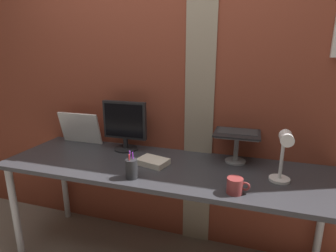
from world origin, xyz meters
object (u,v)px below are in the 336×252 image
Objects in this scene: monitor at (125,123)px; laptop at (238,123)px; whiteboard_panel at (80,128)px; pen_cup at (132,169)px; coffee_mug at (235,186)px; desk_lamp at (284,152)px.

monitor is 0.84m from laptop.
pen_cup is at bearing -34.72° from whiteboard_panel.
whiteboard_panel is 2.96× the size of coffee_mug.
laptop is 2.62× the size of coffee_mug.
laptop is at bearing 41.92° from pen_cup.
desk_lamp is (1.53, -0.30, 0.07)m from whiteboard_panel.
desk_lamp is at bearing 11.82° from pen_cup.
whiteboard_panel reaches higher than coffee_mug.
laptop is at bearing 2.05° from whiteboard_panel.
monitor is 0.98m from coffee_mug.
whiteboard_panel is 1.56m from desk_lamp.
whiteboard_panel reaches higher than pen_cup.
monitor is 1.14m from desk_lamp.
monitor is 1.05× the size of whiteboard_panel.
pen_cup is (-0.58, -0.52, -0.20)m from laptop.
desk_lamp is 2.65× the size of coffee_mug.
monitor is 0.44m from whiteboard_panel.
coffee_mug is at bearing -143.62° from desk_lamp.
whiteboard_panel is at bearing -177.95° from laptop.
monitor is 0.53m from pen_cup.
monitor is at bearing 120.10° from pen_cup.
laptop reaches higher than monitor.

